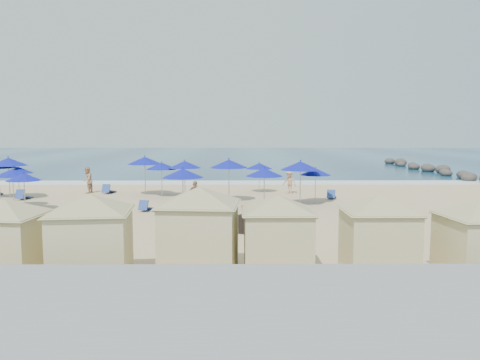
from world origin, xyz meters
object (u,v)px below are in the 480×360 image
(cabana_5, at_px, (479,231))
(umbrella_12, at_px, (18,170))
(umbrella_10, at_px, (316,172))
(trash_bin, at_px, (249,224))
(umbrella_8, at_px, (264,172))
(cabana_0, at_px, (6,230))
(umbrella_6, at_px, (183,173))
(cabana_3, at_px, (277,225))
(beachgoer_3, at_px, (289,182))
(beachgoer_2, at_px, (195,195))
(cabana_4, at_px, (378,225))
(cabana_1, at_px, (91,227))
(umbrella_3, at_px, (24,177))
(umbrella_7, at_px, (229,164))
(umbrella_1, at_px, (12,173))
(umbrella_5, at_px, (162,166))
(umbrella_4, at_px, (145,160))
(rock_jetty, at_px, (433,169))
(cabana_2, at_px, (199,220))
(umbrella_9, at_px, (259,166))
(umbrella_11, at_px, (300,166))
(beachgoer_1, at_px, (87,180))
(umbrella_2, at_px, (8,162))

(cabana_5, distance_m, umbrella_12, 26.37)
(cabana_5, relative_size, umbrella_10, 1.90)
(trash_bin, relative_size, umbrella_8, 0.33)
(cabana_0, height_order, umbrella_6, cabana_0)
(cabana_3, relative_size, beachgoer_3, 2.60)
(umbrella_10, relative_size, beachgoer_2, 1.37)
(cabana_0, distance_m, cabana_4, 10.74)
(trash_bin, height_order, cabana_1, cabana_1)
(cabana_0, relative_size, umbrella_12, 1.96)
(umbrella_3, xyz_separation_m, umbrella_7, (10.91, 3.36, 0.47))
(cabana_3, xyz_separation_m, umbrella_10, (3.49, 14.13, 0.34))
(cabana_0, xyz_separation_m, umbrella_1, (-6.01, 13.04, 0.46))
(cabana_1, bearing_deg, umbrella_12, 120.44)
(beachgoer_2, relative_size, beachgoer_3, 0.96)
(cabana_4, xyz_separation_m, beachgoer_2, (-6.47, 11.91, -0.74))
(umbrella_3, bearing_deg, cabana_4, -36.23)
(umbrella_8, xyz_separation_m, beachgoer_2, (-3.80, 0.11, -1.26))
(cabana_0, relative_size, cabana_1, 0.94)
(umbrella_5, xyz_separation_m, umbrella_12, (-8.86, -0.96, -0.18))
(umbrella_10, relative_size, beachgoer_3, 1.32)
(trash_bin, bearing_deg, umbrella_4, 144.49)
(umbrella_10, bearing_deg, cabana_3, -103.88)
(rock_jetty, height_order, umbrella_12, umbrella_12)
(umbrella_1, height_order, umbrella_10, umbrella_1)
(rock_jetty, height_order, cabana_1, cabana_1)
(trash_bin, xyz_separation_m, beachgoer_2, (-2.83, 6.04, 0.39))
(cabana_5, bearing_deg, cabana_2, 175.09)
(umbrella_9, bearing_deg, trash_bin, -94.56)
(umbrella_1, xyz_separation_m, umbrella_10, (17.25, 1.55, -0.09))
(cabana_5, height_order, umbrella_7, umbrella_7)
(umbrella_3, relative_size, beachgoer_2, 1.35)
(cabana_3, height_order, umbrella_11, cabana_3)
(umbrella_9, bearing_deg, umbrella_10, -56.20)
(cabana_2, relative_size, beachgoer_1, 2.56)
(cabana_4, bearing_deg, umbrella_12, 138.50)
(cabana_3, distance_m, beachgoer_3, 18.48)
(cabana_5, bearing_deg, umbrella_4, 125.46)
(cabana_3, height_order, umbrella_10, cabana_3)
(cabana_0, relative_size, umbrella_3, 1.96)
(rock_jetty, distance_m, umbrella_1, 39.29)
(umbrella_2, xyz_separation_m, umbrella_8, (16.00, -4.38, -0.29))
(umbrella_2, xyz_separation_m, umbrella_7, (14.02, -1.42, -0.03))
(cabana_0, height_order, umbrella_1, cabana_0)
(umbrella_5, bearing_deg, cabana_2, -77.24)
(umbrella_5, bearing_deg, umbrella_1, -151.25)
(umbrella_4, height_order, umbrella_11, umbrella_4)
(rock_jetty, xyz_separation_m, umbrella_12, (-33.97, -18.37, 1.47))
(umbrella_5, bearing_deg, cabana_5, -55.99)
(umbrella_3, relative_size, umbrella_8, 0.90)
(umbrella_4, bearing_deg, beachgoer_2, -56.22)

